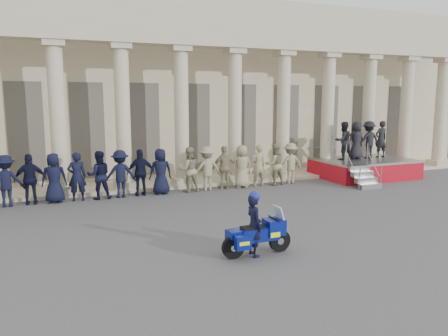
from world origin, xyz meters
TOP-DOWN VIEW (x-y plane):
  - ground at (0.00, 0.00)m, footprint 90.00×90.00m
  - building at (-0.00, 14.74)m, footprint 40.00×12.50m
  - officer_rank at (-2.96, 6.88)m, footprint 19.98×0.74m
  - reviewing_stand at (10.58, 7.01)m, footprint 4.69×4.39m
  - motorcycle at (0.57, -1.27)m, footprint 1.94×0.79m
  - rider at (0.46, -1.27)m, footprint 0.40×0.59m

SIDE VIEW (x-z plane):
  - ground at x=0.00m, z-range 0.00..0.00m
  - motorcycle at x=0.57m, z-range -0.08..1.16m
  - rider at x=0.46m, z-range 0.00..1.70m
  - officer_rank at x=-2.96m, z-range 0.00..1.95m
  - reviewing_stand at x=10.58m, z-range 0.11..2.98m
  - building at x=0.00m, z-range 0.02..9.02m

